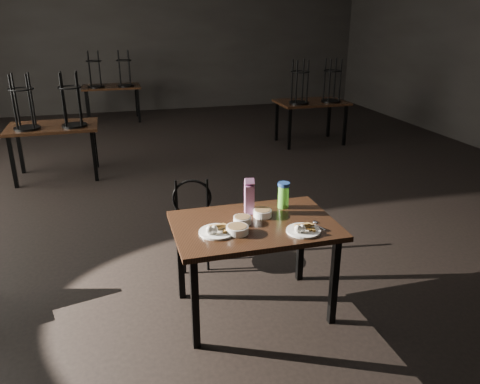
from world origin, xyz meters
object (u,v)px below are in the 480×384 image
object	(u,v)px
juice_carton	(249,197)
water_bottle	(283,195)
bentwood_chair	(193,216)
main_table	(254,233)

from	to	relation	value
juice_carton	water_bottle	size ratio (longest dim) A/B	1.36
juice_carton	water_bottle	xyz separation A→B (m)	(0.29, 0.03, -0.03)
water_bottle	bentwood_chair	xyz separation A→B (m)	(-0.63, 0.63, -0.38)
water_bottle	main_table	bearing A→B (deg)	-143.72
water_bottle	bentwood_chair	world-z (taller)	water_bottle
water_bottle	bentwood_chair	size ratio (longest dim) A/B	0.26
main_table	bentwood_chair	distance (m)	0.94
main_table	bentwood_chair	world-z (taller)	bentwood_chair
main_table	juice_carton	xyz separation A→B (m)	(0.02, 0.19, 0.21)
main_table	juice_carton	world-z (taller)	juice_carton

